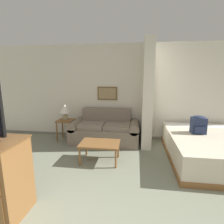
# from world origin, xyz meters

# --- Properties ---
(wall_back) EXTENTS (7.74, 0.16, 2.60)m
(wall_back) POSITION_xyz_m (-0.00, 3.87, 1.29)
(wall_back) COLOR silver
(wall_back) RESTS_ON ground_plane
(wall_partition_pillar) EXTENTS (0.24, 0.85, 2.60)m
(wall_partition_pillar) POSITION_xyz_m (0.64, 3.38, 1.30)
(wall_partition_pillar) COLOR silver
(wall_partition_pillar) RESTS_ON ground_plane
(couch) EXTENTS (1.80, 0.84, 0.87)m
(couch) POSITION_xyz_m (-0.43, 3.38, 0.32)
(couch) COLOR gray
(couch) RESTS_ON ground_plane
(coffee_table) EXTENTS (0.80, 0.54, 0.41)m
(coffee_table) POSITION_xyz_m (-0.34, 2.27, 0.36)
(coffee_table) COLOR brown
(coffee_table) RESTS_ON ground_plane
(side_table) EXTENTS (0.43, 0.43, 0.57)m
(side_table) POSITION_xyz_m (-1.54, 3.40, 0.46)
(side_table) COLOR brown
(side_table) RESTS_ON ground_plane
(table_lamp) EXTENTS (0.28, 0.28, 0.43)m
(table_lamp) POSITION_xyz_m (-1.54, 3.40, 0.86)
(table_lamp) COLOR tan
(table_lamp) RESTS_ON side_table
(bed) EXTENTS (1.64, 2.18, 0.52)m
(bed) POSITION_xyz_m (1.91, 2.68, 0.26)
(bed) COLOR brown
(bed) RESTS_ON ground_plane
(backpack) EXTENTS (0.29, 0.25, 0.39)m
(backpack) POSITION_xyz_m (1.72, 2.84, 0.72)
(backpack) COLOR #232D4C
(backpack) RESTS_ON bed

